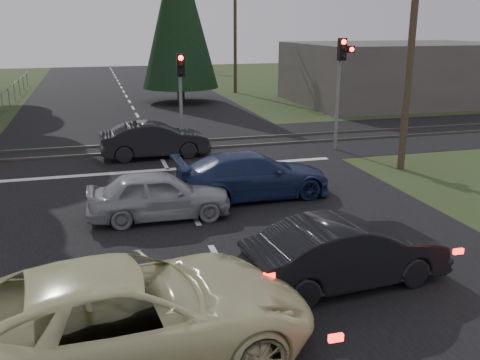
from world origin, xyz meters
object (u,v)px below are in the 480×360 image
object	(u,v)px
dark_hatchback	(346,252)
blue_sedan	(253,175)
utility_pole_near	(412,40)
utility_pole_mid	(235,31)
silver_car	(159,195)
traffic_signal_right	(341,72)
utility_pole_far	(181,28)
dark_car_far	(155,140)
cream_coupe	(125,317)
traffic_signal_center	(181,86)

from	to	relation	value
dark_hatchback	blue_sedan	xyz separation A→B (m)	(-0.17, 6.11, 0.00)
utility_pole_near	utility_pole_mid	size ratio (longest dim) A/B	1.00
blue_sedan	silver_car	bearing A→B (deg)	107.80
utility_pole_mid	traffic_signal_right	bearing A→B (deg)	-92.66
utility_pole_far	silver_car	size ratio (longest dim) A/B	2.27
traffic_signal_right	silver_car	bearing A→B (deg)	-143.15
dark_car_far	utility_pole_far	bearing A→B (deg)	-13.08
blue_sedan	traffic_signal_right	bearing A→B (deg)	-47.76
dark_hatchback	blue_sedan	bearing A→B (deg)	-3.96
traffic_signal_right	cream_coupe	distance (m)	16.47
utility_pole_far	utility_pole_mid	bearing A→B (deg)	-90.00
utility_pole_mid	utility_pole_far	xyz separation A→B (m)	(0.00, 25.00, 0.00)
cream_coupe	dark_car_far	bearing A→B (deg)	-14.66
dark_hatchback	cream_coupe	bearing A→B (deg)	103.30
traffic_signal_right	utility_pole_far	world-z (taller)	utility_pole_far
utility_pole_far	dark_car_far	world-z (taller)	utility_pole_far
utility_pole_near	blue_sedan	distance (m)	7.75
utility_pole_far	cream_coupe	xyz separation A→B (m)	(-10.82, -58.48, -3.88)
utility_pole_far	cream_coupe	distance (m)	59.60
utility_pole_near	cream_coupe	world-z (taller)	utility_pole_near
utility_pole_far	blue_sedan	xyz separation A→B (m)	(-6.38, -50.79, -4.01)
traffic_signal_right	utility_pole_mid	world-z (taller)	utility_pole_mid
traffic_signal_right	silver_car	xyz separation A→B (m)	(-8.49, -6.36, -2.64)
traffic_signal_right	utility_pole_far	bearing A→B (deg)	88.80
traffic_signal_center	silver_car	size ratio (longest dim) A/B	1.03
dark_car_far	utility_pole_mid	bearing A→B (deg)	-25.90
utility_pole_far	traffic_signal_center	bearing A→B (deg)	-99.60
traffic_signal_right	silver_car	distance (m)	10.93
dark_hatchback	blue_sedan	distance (m)	6.11
utility_pole_mid	blue_sedan	world-z (taller)	utility_pole_mid
blue_sedan	utility_pole_near	bearing A→B (deg)	-76.20
traffic_signal_center	utility_pole_near	world-z (taller)	utility_pole_near
utility_pole_far	cream_coupe	world-z (taller)	utility_pole_far
utility_pole_mid	silver_car	size ratio (longest dim) A/B	2.27
dark_car_far	traffic_signal_center	bearing A→B (deg)	-74.65
utility_pole_near	cream_coupe	bearing A→B (deg)	-138.78
utility_pole_near	dark_car_far	size ratio (longest dim) A/B	2.06
utility_pole_near	traffic_signal_right	bearing A→B (deg)	105.34
cream_coupe	silver_car	xyz separation A→B (m)	(1.38, 6.59, -0.17)
utility_pole_mid	cream_coupe	xyz separation A→B (m)	(-10.82, -33.48, -3.88)
utility_pole_mid	utility_pole_near	bearing A→B (deg)	-90.00
traffic_signal_center	utility_pole_mid	world-z (taller)	utility_pole_mid
silver_car	dark_hatchback	bearing A→B (deg)	-145.69
silver_car	dark_car_far	world-z (taller)	dark_car_far
utility_pole_mid	utility_pole_far	world-z (taller)	same
silver_car	blue_sedan	world-z (taller)	blue_sedan
traffic_signal_right	utility_pole_near	bearing A→B (deg)	-74.66
traffic_signal_center	utility_pole_near	distance (m)	9.05
utility_pole_near	dark_car_far	distance (m)	10.50
traffic_signal_center	blue_sedan	bearing A→B (deg)	-80.20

